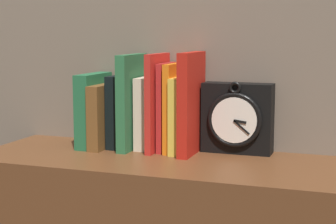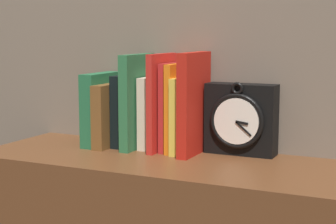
{
  "view_description": "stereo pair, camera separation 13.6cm",
  "coord_description": "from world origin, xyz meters",
  "px_view_note": "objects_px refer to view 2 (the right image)",
  "views": [
    {
      "loc": [
        0.45,
        -1.27,
        1.16
      ],
      "look_at": [
        0.0,
        0.0,
        0.97
      ],
      "focal_mm": 60.0,
      "sensor_mm": 36.0,
      "label": 1
    },
    {
      "loc": [
        0.57,
        -1.21,
        1.16
      ],
      "look_at": [
        0.0,
        0.0,
        0.97
      ],
      "focal_mm": 60.0,
      "sensor_mm": 36.0,
      "label": 2
    }
  ],
  "objects_px": {
    "book_slot3_green": "(137,102)",
    "book_slot6_red": "(171,107)",
    "book_slot0_green": "(101,109)",
    "book_slot7_orange": "(178,108)",
    "book_slot8_yellow": "(185,115)",
    "book_slot2_black": "(128,111)",
    "book_slot4_cream": "(153,113)",
    "book_slot9_red": "(194,104)",
    "book_slot1_brown": "(112,115)",
    "book_slot5_red": "(162,102)",
    "clock": "(240,119)"
  },
  "relations": [
    {
      "from": "book_slot6_red",
      "to": "book_slot0_green",
      "type": "bearing_deg",
      "value": -175.54
    },
    {
      "from": "clock",
      "to": "book_slot2_black",
      "type": "distance_m",
      "value": 0.31
    },
    {
      "from": "book_slot1_brown",
      "to": "book_slot9_red",
      "type": "relative_size",
      "value": 0.66
    },
    {
      "from": "book_slot5_red",
      "to": "book_slot7_orange",
      "type": "distance_m",
      "value": 0.04
    },
    {
      "from": "clock",
      "to": "book_slot0_green",
      "type": "xyz_separation_m",
      "value": [
        -0.39,
        -0.04,
        0.01
      ]
    },
    {
      "from": "book_slot7_orange",
      "to": "book_slot9_red",
      "type": "xyz_separation_m",
      "value": [
        0.05,
        -0.01,
        0.02
      ]
    },
    {
      "from": "book_slot1_brown",
      "to": "book_slot4_cream",
      "type": "relative_size",
      "value": 0.9
    },
    {
      "from": "book_slot6_red",
      "to": "book_slot7_orange",
      "type": "relative_size",
      "value": 1.0
    },
    {
      "from": "book_slot3_green",
      "to": "book_slot6_red",
      "type": "relative_size",
      "value": 1.09
    },
    {
      "from": "clock",
      "to": "book_slot1_brown",
      "type": "height_order",
      "value": "clock"
    },
    {
      "from": "book_slot7_orange",
      "to": "book_slot8_yellow",
      "type": "bearing_deg",
      "value": -11.07
    },
    {
      "from": "book_slot1_brown",
      "to": "book_slot5_red",
      "type": "xyz_separation_m",
      "value": [
        0.15,
        0.01,
        0.04
      ]
    },
    {
      "from": "book_slot2_black",
      "to": "book_slot8_yellow",
      "type": "height_order",
      "value": "same"
    },
    {
      "from": "book_slot5_red",
      "to": "book_slot9_red",
      "type": "distance_m",
      "value": 0.09
    },
    {
      "from": "book_slot7_orange",
      "to": "book_slot8_yellow",
      "type": "distance_m",
      "value": 0.03
    },
    {
      "from": "book_slot2_black",
      "to": "book_slot7_orange",
      "type": "relative_size",
      "value": 0.85
    },
    {
      "from": "book_slot4_cream",
      "to": "book_slot6_red",
      "type": "distance_m",
      "value": 0.06
    },
    {
      "from": "book_slot5_red",
      "to": "book_slot6_red",
      "type": "relative_size",
      "value": 1.11
    },
    {
      "from": "book_slot1_brown",
      "to": "book_slot4_cream",
      "type": "xyz_separation_m",
      "value": [
        0.11,
        0.02,
        0.01
      ]
    },
    {
      "from": "book_slot7_orange",
      "to": "book_slot3_green",
      "type": "bearing_deg",
      "value": -174.55
    },
    {
      "from": "book_slot2_black",
      "to": "book_slot7_orange",
      "type": "height_order",
      "value": "book_slot7_orange"
    },
    {
      "from": "book_slot8_yellow",
      "to": "book_slot3_green",
      "type": "bearing_deg",
      "value": -177.36
    },
    {
      "from": "clock",
      "to": "book_slot9_red",
      "type": "distance_m",
      "value": 0.12
    },
    {
      "from": "book_slot1_brown",
      "to": "book_slot6_red",
      "type": "height_order",
      "value": "book_slot6_red"
    },
    {
      "from": "book_slot4_cream",
      "to": "book_slot7_orange",
      "type": "distance_m",
      "value": 0.08
    },
    {
      "from": "book_slot0_green",
      "to": "book_slot3_green",
      "type": "height_order",
      "value": "book_slot3_green"
    },
    {
      "from": "book_slot9_red",
      "to": "clock",
      "type": "bearing_deg",
      "value": 22.5
    },
    {
      "from": "clock",
      "to": "book_slot2_black",
      "type": "bearing_deg",
      "value": -175.31
    },
    {
      "from": "book_slot6_red",
      "to": "book_slot4_cream",
      "type": "bearing_deg",
      "value": 175.38
    },
    {
      "from": "book_slot0_green",
      "to": "book_slot5_red",
      "type": "relative_size",
      "value": 0.78
    },
    {
      "from": "book_slot3_green",
      "to": "book_slot0_green",
      "type": "bearing_deg",
      "value": -179.73
    },
    {
      "from": "book_slot3_green",
      "to": "book_slot5_red",
      "type": "distance_m",
      "value": 0.07
    },
    {
      "from": "book_slot0_green",
      "to": "book_slot2_black",
      "type": "xyz_separation_m",
      "value": [
        0.08,
        0.02,
        -0.0
      ]
    },
    {
      "from": "book_slot5_red",
      "to": "book_slot7_orange",
      "type": "bearing_deg",
      "value": 10.57
    },
    {
      "from": "book_slot4_cream",
      "to": "book_slot9_red",
      "type": "bearing_deg",
      "value": -10.4
    },
    {
      "from": "book_slot2_black",
      "to": "book_slot0_green",
      "type": "bearing_deg",
      "value": -167.94
    },
    {
      "from": "book_slot9_red",
      "to": "book_slot0_green",
      "type": "bearing_deg",
      "value": 179.34
    },
    {
      "from": "book_slot7_orange",
      "to": "book_slot9_red",
      "type": "height_order",
      "value": "book_slot9_red"
    },
    {
      "from": "book_slot0_green",
      "to": "book_slot6_red",
      "type": "height_order",
      "value": "book_slot6_red"
    },
    {
      "from": "clock",
      "to": "book_slot7_orange",
      "type": "height_order",
      "value": "book_slot7_orange"
    },
    {
      "from": "book_slot2_black",
      "to": "book_slot6_red",
      "type": "bearing_deg",
      "value": -0.08
    },
    {
      "from": "book_slot5_red",
      "to": "book_slot6_red",
      "type": "xyz_separation_m",
      "value": [
        0.02,
        0.01,
        -0.01
      ]
    },
    {
      "from": "book_slot1_brown",
      "to": "book_slot4_cream",
      "type": "height_order",
      "value": "book_slot4_cream"
    },
    {
      "from": "book_slot2_black",
      "to": "book_slot1_brown",
      "type": "bearing_deg",
      "value": -153.71
    },
    {
      "from": "book_slot8_yellow",
      "to": "book_slot9_red",
      "type": "bearing_deg",
      "value": -19.1
    },
    {
      "from": "book_slot0_green",
      "to": "book_slot1_brown",
      "type": "xyz_separation_m",
      "value": [
        0.04,
        -0.0,
        -0.01
      ]
    },
    {
      "from": "book_slot7_orange",
      "to": "book_slot6_red",
      "type": "bearing_deg",
      "value": 168.31
    },
    {
      "from": "book_slot1_brown",
      "to": "book_slot2_black",
      "type": "bearing_deg",
      "value": 26.29
    },
    {
      "from": "book_slot4_cream",
      "to": "book_slot6_red",
      "type": "relative_size",
      "value": 0.83
    },
    {
      "from": "book_slot6_red",
      "to": "book_slot5_red",
      "type": "bearing_deg",
      "value": -148.35
    }
  ]
}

